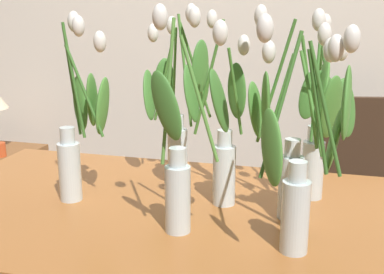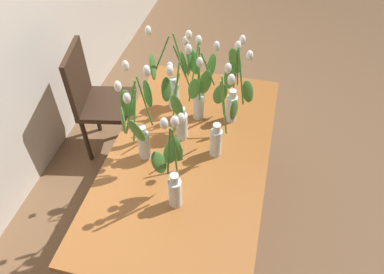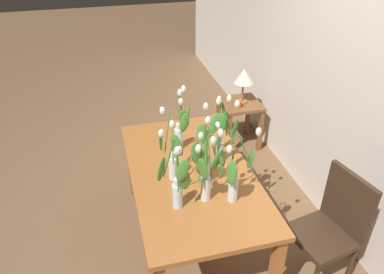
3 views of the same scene
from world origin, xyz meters
name	(u,v)px [view 1 (image 1 of 3)]	position (x,y,z in m)	size (l,w,h in m)	color
room_wall_rear	(248,1)	(0.00, 1.30, 1.35)	(9.00, 0.10, 2.70)	silver
dining_table	(177,236)	(0.00, 0.00, 0.65)	(1.60, 0.90, 0.74)	#A3602D
tulip_vase_0	(221,143)	(0.11, 0.09, 0.93)	(0.19, 0.16, 0.58)	silver
tulip_vase_1	(179,112)	(-0.07, 0.25, 0.98)	(0.24, 0.21, 0.59)	silver
tulip_vase_2	(304,172)	(0.36, -0.19, 0.95)	(0.21, 0.21, 0.56)	silver
tulip_vase_3	(182,163)	(0.06, -0.16, 0.93)	(0.20, 0.17, 0.58)	silver
tulip_vase_4	(78,135)	(-0.31, 0.00, 0.94)	(0.18, 0.15, 0.57)	silver
tulip_vase_5	(292,138)	(0.32, 0.01, 0.97)	(0.27, 0.21, 0.58)	silver
tulip_vase_6	(318,134)	(0.39, 0.19, 0.95)	(0.20, 0.28, 0.57)	silver
dining_chair	(359,191)	(0.58, 0.88, 0.52)	(0.47, 0.47, 0.93)	#382619
pillar_candle	(0,150)	(-1.23, 0.86, 0.59)	(0.06, 0.06, 0.07)	#CC4C23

